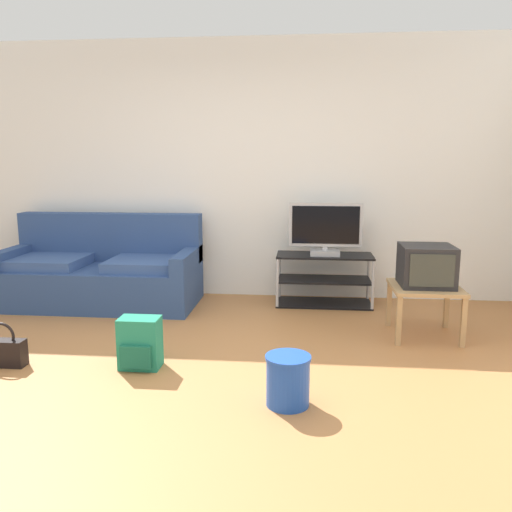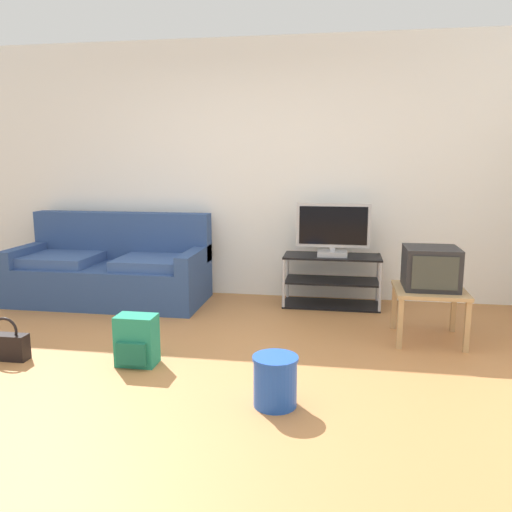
% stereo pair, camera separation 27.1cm
% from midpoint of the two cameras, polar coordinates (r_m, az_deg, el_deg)
% --- Properties ---
extents(ground_plane, '(9.00, 9.80, 0.02)m').
position_cam_midpoint_polar(ground_plane, '(3.51, -9.48, -14.34)').
color(ground_plane, '#B27542').
extents(wall_back, '(9.00, 0.10, 2.70)m').
position_cam_midpoint_polar(wall_back, '(5.59, -3.35, 9.38)').
color(wall_back, white).
rests_on(wall_back, ground_plane).
extents(couch, '(1.96, 0.88, 0.91)m').
position_cam_midpoint_polar(couch, '(5.58, -17.97, -1.76)').
color(couch, navy).
rests_on(couch, ground_plane).
extents(tv_stand, '(0.97, 0.42, 0.52)m').
position_cam_midpoint_polar(tv_stand, '(5.31, 6.08, -2.61)').
color(tv_stand, black).
rests_on(tv_stand, ground_plane).
extents(flat_tv, '(0.73, 0.22, 0.53)m').
position_cam_midpoint_polar(flat_tv, '(5.19, 6.19, 2.92)').
color(flat_tv, '#B2B2B7').
rests_on(flat_tv, tv_stand).
extents(side_table, '(0.56, 0.56, 0.43)m').
position_cam_midpoint_polar(side_table, '(4.49, 16.54, -3.96)').
color(side_table, tan).
rests_on(side_table, ground_plane).
extents(crt_tv, '(0.42, 0.41, 0.34)m').
position_cam_midpoint_polar(crt_tv, '(4.45, 16.66, -1.03)').
color(crt_tv, '#232326').
rests_on(crt_tv, side_table).
extents(backpack, '(0.28, 0.26, 0.37)m').
position_cam_midpoint_polar(backpack, '(3.83, -14.70, -9.33)').
color(backpack, '#238466').
rests_on(backpack, ground_plane).
extents(handbag, '(0.32, 0.11, 0.33)m').
position_cam_midpoint_polar(handbag, '(4.24, -27.86, -9.29)').
color(handbag, black).
rests_on(handbag, ground_plane).
extents(cleaning_bucket, '(0.28, 0.28, 0.31)m').
position_cam_midpoint_polar(cleaning_bucket, '(3.19, 1.05, -13.44)').
color(cleaning_bucket, blue).
rests_on(cleaning_bucket, ground_plane).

